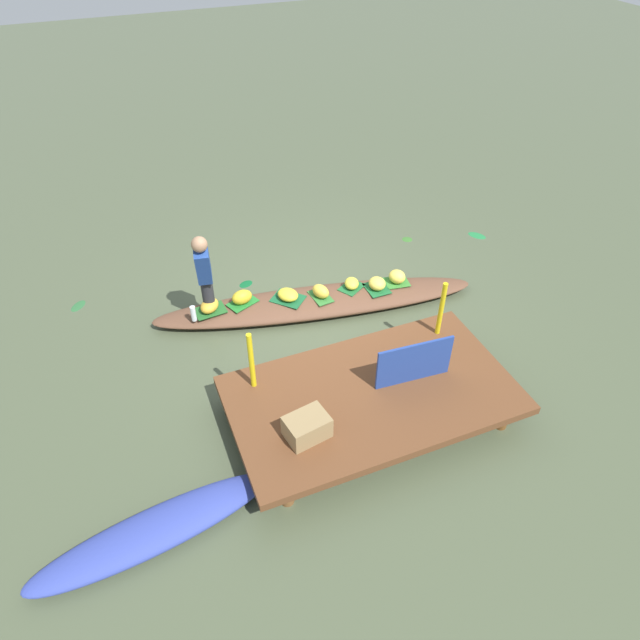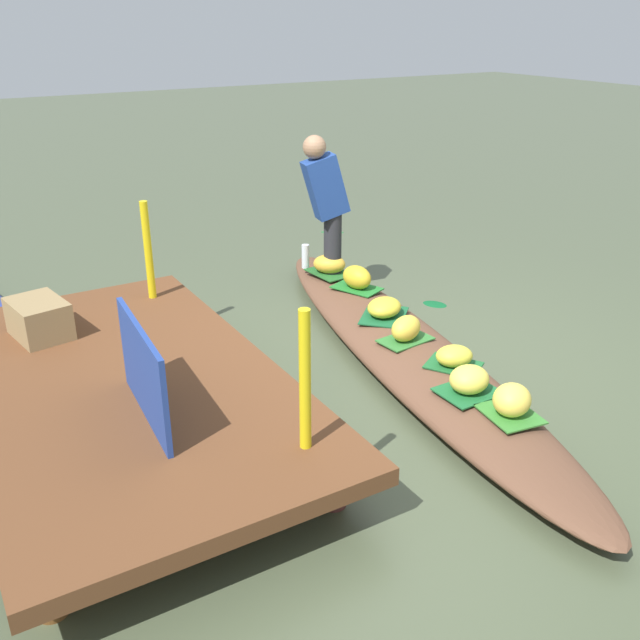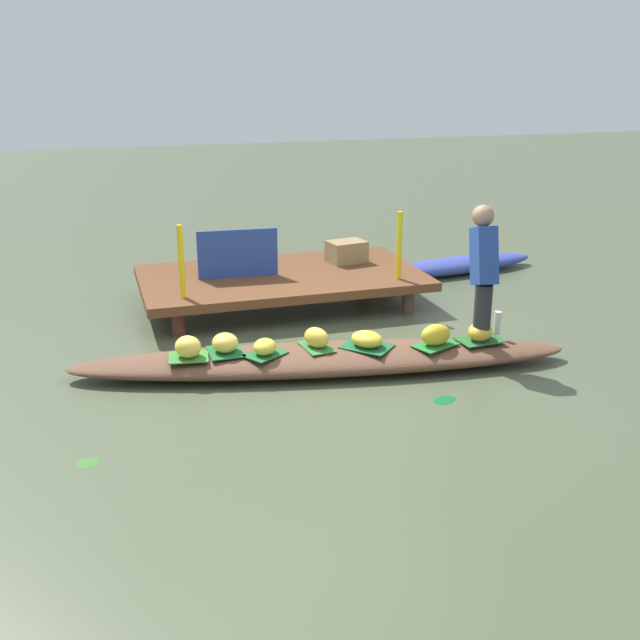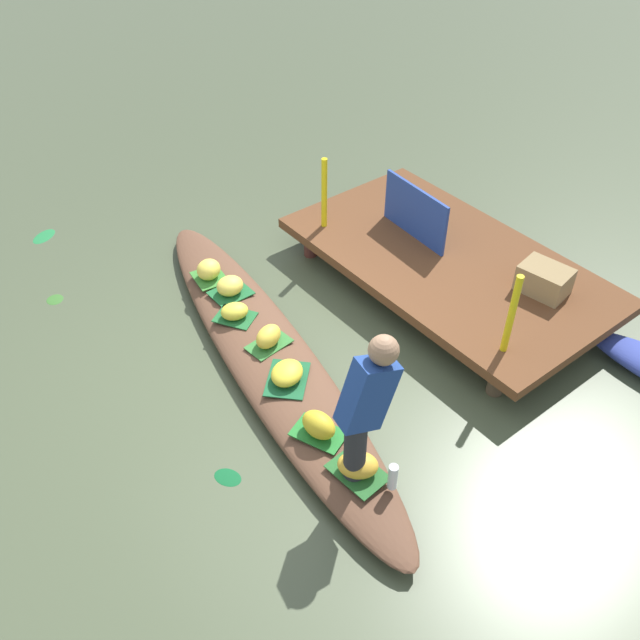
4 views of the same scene
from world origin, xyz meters
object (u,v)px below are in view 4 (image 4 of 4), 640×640
(banana_bunch_0, at_px, (268,336))
(banana_bunch_2, at_px, (319,425))
(vendor_boat, at_px, (269,358))
(vendor_person, at_px, (366,404))
(banana_bunch_5, at_px, (287,373))
(banana_bunch_3, at_px, (358,465))
(market_banner, at_px, (415,212))
(banana_bunch_6, at_px, (234,311))
(banana_bunch_4, at_px, (209,270))
(produce_crate, at_px, (544,280))
(water_bottle, at_px, (393,477))
(banana_bunch_1, at_px, (230,286))

(banana_bunch_0, height_order, banana_bunch_2, banana_bunch_2)
(vendor_boat, height_order, vendor_person, vendor_person)
(banana_bunch_0, height_order, banana_bunch_5, banana_bunch_0)
(banana_bunch_3, bearing_deg, market_banner, 128.43)
(banana_bunch_3, xyz_separation_m, market_banner, (-1.82, 2.29, 0.33))
(vendor_boat, xyz_separation_m, banana_bunch_6, (-0.53, -0.00, 0.18))
(banana_bunch_5, bearing_deg, banana_bunch_4, 172.15)
(banana_bunch_5, xyz_separation_m, market_banner, (-0.75, 2.14, 0.35))
(banana_bunch_6, bearing_deg, banana_bunch_0, 4.30)
(banana_bunch_0, xyz_separation_m, produce_crate, (1.09, 2.30, 0.18))
(vendor_person, bearing_deg, banana_bunch_4, 172.85)
(vendor_boat, bearing_deg, banana_bunch_3, 1.13)
(banana_bunch_4, height_order, produce_crate, produce_crate)
(water_bottle, bearing_deg, vendor_boat, 175.62)
(banana_bunch_6, relative_size, produce_crate, 0.57)
(vendor_person, bearing_deg, banana_bunch_0, 171.02)
(banana_bunch_3, bearing_deg, produce_crate, 99.27)
(banana_bunch_2, xyz_separation_m, banana_bunch_4, (-2.20, 0.37, -0.00))
(banana_bunch_5, distance_m, banana_bunch_6, 0.94)
(vendor_person, relative_size, produce_crate, 2.83)
(banana_bunch_6, bearing_deg, water_bottle, -3.26)
(banana_bunch_0, bearing_deg, banana_bunch_5, -15.73)
(banana_bunch_3, bearing_deg, banana_bunch_2, 179.80)
(market_banner, bearing_deg, banana_bunch_0, -77.35)
(vendor_boat, relative_size, market_banner, 5.07)
(banana_bunch_2, height_order, banana_bunch_5, banana_bunch_2)
(water_bottle, xyz_separation_m, market_banner, (-2.06, 2.18, 0.31))
(banana_bunch_0, relative_size, banana_bunch_6, 1.08)
(banana_bunch_2, height_order, produce_crate, produce_crate)
(water_bottle, bearing_deg, banana_bunch_6, 176.74)
(market_banner, bearing_deg, banana_bunch_6, -91.13)
(water_bottle, bearing_deg, produce_crate, 105.03)
(banana_bunch_0, xyz_separation_m, banana_bunch_1, (-0.81, 0.13, -0.00))
(banana_bunch_4, bearing_deg, banana_bunch_6, -11.32)
(water_bottle, xyz_separation_m, produce_crate, (-0.66, 2.47, 0.17))
(produce_crate, bearing_deg, vendor_person, -80.50)
(vendor_boat, xyz_separation_m, market_banner, (-0.35, 2.05, 0.53))
(banana_bunch_6, distance_m, water_bottle, 2.24)
(market_banner, bearing_deg, banana_bunch_2, -55.28)
(banana_bunch_4, bearing_deg, water_bottle, -5.11)
(vendor_boat, xyz_separation_m, water_bottle, (1.71, -0.13, 0.22))
(banana_bunch_0, bearing_deg, vendor_person, -8.98)
(vendor_boat, distance_m, banana_bunch_5, 0.45)
(banana_bunch_1, relative_size, market_banner, 0.29)
(banana_bunch_2, relative_size, market_banner, 0.32)
(banana_bunch_5, bearing_deg, produce_crate, 75.07)
(banana_bunch_3, relative_size, banana_bunch_6, 1.17)
(banana_bunch_0, distance_m, banana_bunch_6, 0.49)
(banana_bunch_3, xyz_separation_m, banana_bunch_6, (-2.00, 0.24, -0.01))
(banana_bunch_4, height_order, vendor_person, vendor_person)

